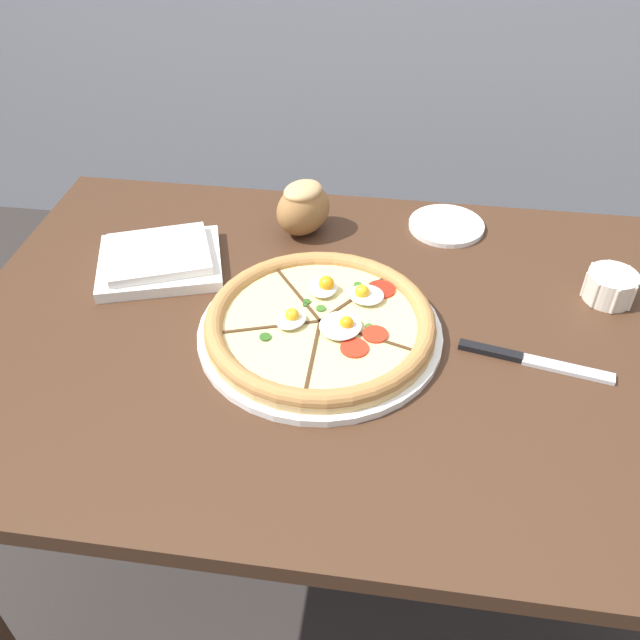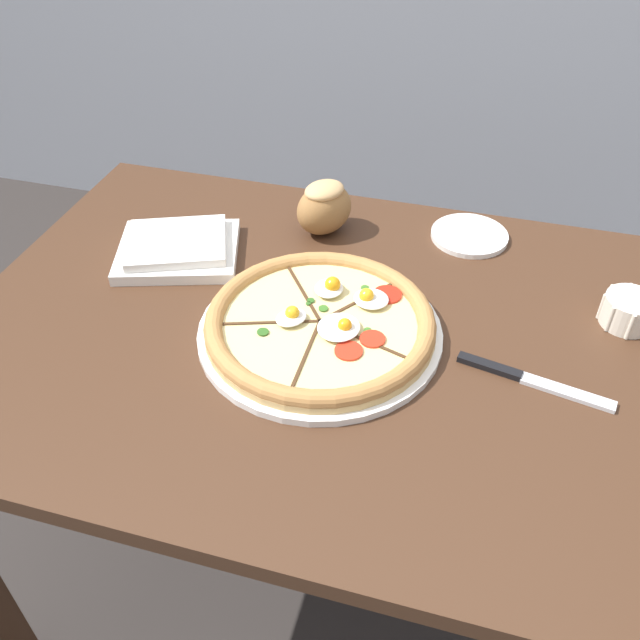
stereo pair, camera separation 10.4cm
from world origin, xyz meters
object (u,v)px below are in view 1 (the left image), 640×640
object	(u,v)px
bread_piece_near	(303,207)
napkin_folded	(160,259)
dining_table	(373,380)
pizza	(320,325)
ramekin_bowl	(611,286)
knife_main	(533,361)
side_saucer	(446,226)

from	to	relation	value
bread_piece_near	napkin_folded	bearing A→B (deg)	-146.99
dining_table	bread_piece_near	size ratio (longest dim) A/B	9.55
dining_table	pizza	world-z (taller)	pizza
pizza	napkin_folded	world-z (taller)	pizza
bread_piece_near	pizza	bearing A→B (deg)	-75.66
pizza	bread_piece_near	world-z (taller)	bread_piece_near
dining_table	bread_piece_near	distance (m)	0.35
ramekin_bowl	knife_main	size ratio (longest dim) A/B	0.39
dining_table	napkin_folded	xyz separation A→B (m)	(-0.39, 0.12, 0.12)
dining_table	side_saucer	xyz separation A→B (m)	(0.11, 0.32, 0.11)
bread_piece_near	knife_main	distance (m)	0.50
dining_table	side_saucer	world-z (taller)	side_saucer
ramekin_bowl	bread_piece_near	distance (m)	0.55
pizza	knife_main	bearing A→B (deg)	-3.27
knife_main	side_saucer	world-z (taller)	same
dining_table	ramekin_bowl	distance (m)	0.42
ramekin_bowl	side_saucer	bearing A→B (deg)	145.80
pizza	side_saucer	size ratio (longest dim) A/B	2.66
pizza	ramekin_bowl	distance (m)	0.49
dining_table	side_saucer	bearing A→B (deg)	71.43
ramekin_bowl	knife_main	distance (m)	0.22
dining_table	knife_main	xyz separation A→B (m)	(0.24, -0.04, 0.11)
dining_table	ramekin_bowl	xyz separation A→B (m)	(0.37, 0.14, 0.13)
dining_table	pizza	distance (m)	0.15
pizza	knife_main	size ratio (longest dim) A/B	1.68
dining_table	ramekin_bowl	bearing A→B (deg)	20.72
ramekin_bowl	dining_table	bearing A→B (deg)	-159.28
ramekin_bowl	napkin_folded	size ratio (longest dim) A/B	0.34
bread_piece_near	side_saucer	distance (m)	0.28
pizza	napkin_folded	xyz separation A→B (m)	(-0.30, 0.14, -0.00)
side_saucer	knife_main	bearing A→B (deg)	-70.29
side_saucer	ramekin_bowl	bearing A→B (deg)	-34.20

